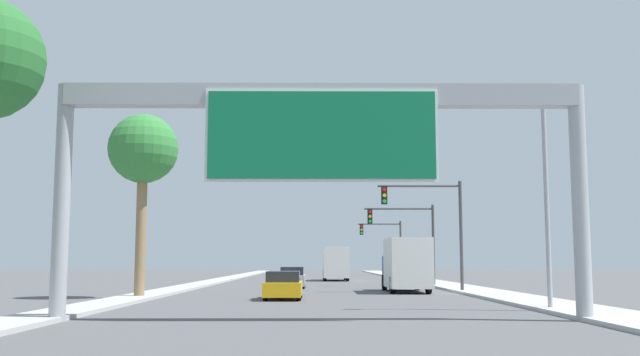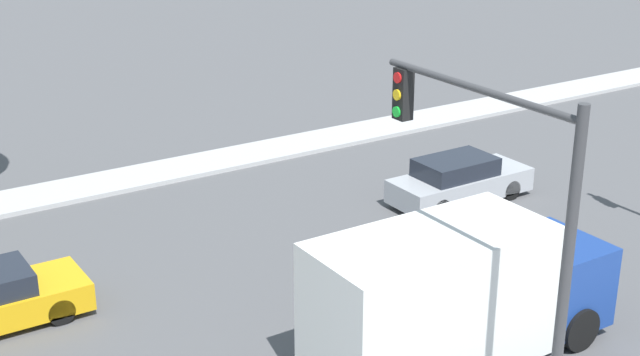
# 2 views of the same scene
# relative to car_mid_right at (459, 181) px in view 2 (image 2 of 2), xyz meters

# --- Properties ---
(median_strip_left) EXTENTS (2.00, 120.00, 0.15)m
(median_strip_left) POSITION_rel_car_mid_right_xyz_m (-7.25, 15.20, -0.61)
(median_strip_left) COLOR #AFAFAF
(median_strip_left) RESTS_ON ground
(car_mid_right) EXTENTS (1.73, 4.59, 1.45)m
(car_mid_right) POSITION_rel_car_mid_right_xyz_m (0.00, 0.00, 0.00)
(car_mid_right) COLOR #A5A8AD
(car_mid_right) RESTS_ON ground
(truck_box_secondary) EXTENTS (2.34, 7.02, 3.19)m
(truck_box_secondary) POSITION_rel_car_mid_right_xyz_m (7.00, -6.28, 0.93)
(truck_box_secondary) COLOR navy
(truck_box_secondary) RESTS_ON ground
(traffic_light_near_intersection) EXTENTS (5.05, 0.32, 6.62)m
(traffic_light_near_intersection) POSITION_rel_car_mid_right_xyz_m (8.69, -6.80, 3.81)
(traffic_light_near_intersection) COLOR #3D3D3F
(traffic_light_near_intersection) RESTS_ON ground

